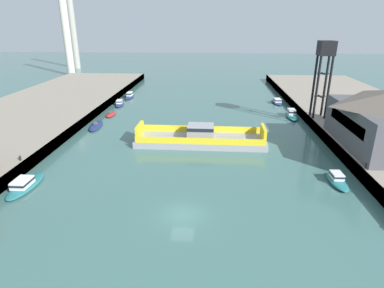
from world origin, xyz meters
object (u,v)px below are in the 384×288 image
at_px(moored_boat_near_left, 337,180).
at_px(moored_boat_upstream_a, 119,103).
at_px(moored_boat_upstream_b, 24,184).
at_px(chain_ferry, 201,138).
at_px(moored_boat_mid_right, 277,101).
at_px(moored_boat_far_right, 96,126).
at_px(smokestack_distant_b, 66,28).
at_px(moored_boat_near_right, 292,114).
at_px(crane_tower, 325,60).
at_px(moored_boat_mid_left, 111,114).
at_px(smokestack_distant_a, 72,24).
at_px(moored_boat_far_left, 130,96).

xyz_separation_m(moored_boat_near_left, moored_boat_upstream_a, (-39.73, 39.75, -0.02)).
bearing_deg(moored_boat_upstream_b, chain_ferry, 38.66).
bearing_deg(moored_boat_upstream_b, moored_boat_mid_right, 50.15).
distance_m(chain_ferry, moored_boat_far_right, 22.86).
distance_m(moored_boat_upstream_a, smokestack_distant_b, 59.80).
relative_size(chain_ferry, moored_boat_near_right, 2.96).
bearing_deg(moored_boat_near_left, crane_tower, 79.41).
xyz_separation_m(moored_boat_near_right, moored_boat_upstream_b, (-40.96, -35.25, -0.11)).
xyz_separation_m(moored_boat_near_right, moored_boat_mid_right, (-0.82, 12.84, -0.12)).
relative_size(moored_boat_upstream_a, smokestack_distant_b, 0.18).
xyz_separation_m(moored_boat_upstream_b, smokestack_distant_b, (-32.32, 90.87, 17.03)).
xyz_separation_m(moored_boat_mid_left, moored_boat_upstream_a, (-0.66, 9.32, 0.22)).
bearing_deg(moored_boat_mid_right, moored_boat_near_right, -86.34).
bearing_deg(smokestack_distant_a, crane_tower, -44.88).
distance_m(moored_boat_mid_right, moored_boat_far_right, 45.83).
relative_size(chain_ferry, crane_tower, 1.51).
height_order(moored_boat_upstream_a, moored_boat_upstream_b, moored_boat_upstream_b).
distance_m(chain_ferry, moored_boat_upstream_b, 27.58).
bearing_deg(moored_boat_mid_left, moored_boat_near_left, -37.91).
xyz_separation_m(moored_boat_mid_left, moored_boat_mid_right, (39.45, 13.85, 0.23)).
bearing_deg(moored_boat_far_right, smokestack_distant_a, 114.17).
distance_m(moored_boat_near_right, moored_boat_far_right, 41.86).
bearing_deg(crane_tower, moored_boat_far_left, 152.93).
relative_size(moored_boat_upstream_b, smokestack_distant_b, 0.23).
distance_m(moored_boat_near_left, crane_tower, 28.85).
bearing_deg(moored_boat_near_left, smokestack_distant_b, 129.62).
distance_m(moored_boat_mid_left, crane_tower, 45.89).
height_order(moored_boat_near_left, moored_boat_far_right, moored_boat_near_left).
height_order(chain_ferry, moored_boat_far_left, chain_ferry).
distance_m(moored_boat_far_left, smokestack_distant_b, 53.72).
bearing_deg(moored_boat_upstream_b, smokestack_distant_a, 109.01).
height_order(moored_boat_near_left, moored_boat_near_right, moored_boat_near_right).
height_order(moored_boat_near_left, smokestack_distant_a, smokestack_distant_a).
relative_size(moored_boat_near_right, moored_boat_far_left, 1.20).
bearing_deg(smokestack_distant_b, moored_boat_mid_right, -30.56).
relative_size(moored_boat_near_left, crane_tower, 0.38).
xyz_separation_m(moored_boat_near_left, moored_boat_near_right, (1.20, 31.44, 0.12)).
bearing_deg(chain_ferry, moored_boat_far_right, 158.69).
relative_size(moored_boat_near_left, moored_boat_upstream_a, 0.93).
xyz_separation_m(moored_boat_near_right, moored_boat_far_right, (-40.72, -9.72, -0.36)).
bearing_deg(moored_boat_far_left, moored_boat_near_left, -50.81).
height_order(moored_boat_near_left, moored_boat_upstream_a, moored_boat_near_left).
height_order(moored_boat_upstream_a, smokestack_distant_b, smokestack_distant_b).
distance_m(chain_ferry, smokestack_distant_a, 114.02).
xyz_separation_m(moored_boat_near_left, moored_boat_far_left, (-39.21, 48.10, 0.11)).
relative_size(moored_boat_mid_left, moored_boat_far_right, 0.69).
height_order(moored_boat_mid_left, crane_tower, crane_tower).
bearing_deg(chain_ferry, moored_boat_near_left, -36.36).
height_order(chain_ferry, crane_tower, crane_tower).
height_order(moored_boat_near_left, crane_tower, crane_tower).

